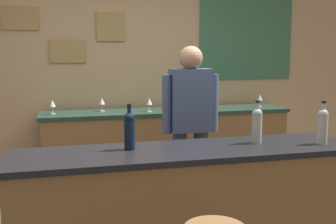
% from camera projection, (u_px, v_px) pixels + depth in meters
% --- Properties ---
extents(back_wall, '(6.00, 0.09, 2.80)m').
position_uv_depth(back_wall, '(130.00, 65.00, 5.07)').
color(back_wall, tan).
rests_on(back_wall, ground_plane).
extents(bar_counter, '(2.34, 0.60, 0.92)m').
position_uv_depth(bar_counter, '(186.00, 214.00, 2.88)').
color(bar_counter, brown).
rests_on(bar_counter, ground_plane).
extents(side_counter, '(2.88, 0.56, 0.90)m').
position_uv_depth(side_counter, '(167.00, 148.00, 4.94)').
color(side_counter, brown).
rests_on(side_counter, ground_plane).
extents(bartender, '(0.52, 0.21, 1.62)m').
position_uv_depth(bartender, '(190.00, 123.00, 3.75)').
color(bartender, '#384766').
rests_on(bartender, ground_plane).
extents(wine_bottle_a, '(0.07, 0.07, 0.31)m').
position_uv_depth(wine_bottle_a, '(129.00, 129.00, 2.77)').
color(wine_bottle_a, black).
rests_on(wine_bottle_a, bar_counter).
extents(wine_bottle_b, '(0.07, 0.07, 0.31)m').
position_uv_depth(wine_bottle_b, '(257.00, 124.00, 2.97)').
color(wine_bottle_b, '#999E99').
rests_on(wine_bottle_b, bar_counter).
extents(wine_bottle_c, '(0.07, 0.07, 0.31)m').
position_uv_depth(wine_bottle_c, '(323.00, 125.00, 2.94)').
color(wine_bottle_c, '#999E99').
rests_on(wine_bottle_c, bar_counter).
extents(wine_glass_a, '(0.07, 0.07, 0.16)m').
position_uv_depth(wine_glass_a, '(52.00, 104.00, 4.53)').
color(wine_glass_a, silver).
rests_on(wine_glass_a, side_counter).
extents(wine_glass_b, '(0.07, 0.07, 0.16)m').
position_uv_depth(wine_glass_b, '(102.00, 102.00, 4.75)').
color(wine_glass_b, silver).
rests_on(wine_glass_b, side_counter).
extents(wine_glass_c, '(0.07, 0.07, 0.16)m').
position_uv_depth(wine_glass_c, '(149.00, 102.00, 4.71)').
color(wine_glass_c, silver).
rests_on(wine_glass_c, side_counter).
extents(wine_glass_d, '(0.07, 0.07, 0.16)m').
position_uv_depth(wine_glass_d, '(260.00, 98.00, 5.15)').
color(wine_glass_d, silver).
rests_on(wine_glass_d, side_counter).
extents(coffee_mug, '(0.13, 0.08, 0.09)m').
position_uv_depth(coffee_mug, '(172.00, 105.00, 4.93)').
color(coffee_mug, '#338C4C').
rests_on(coffee_mug, side_counter).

